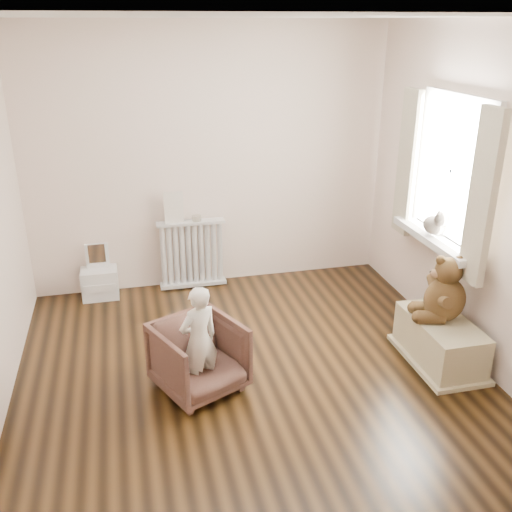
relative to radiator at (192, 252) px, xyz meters
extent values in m
cube|color=black|center=(0.23, -1.68, -0.39)|extent=(3.60, 3.60, 0.01)
cube|color=white|center=(0.23, -1.68, 2.21)|extent=(3.60, 3.60, 0.01)
cube|color=white|center=(0.23, 0.12, 0.91)|extent=(3.60, 0.02, 2.60)
cube|color=white|center=(0.23, -3.48, 0.91)|extent=(3.60, 0.02, 2.60)
cube|color=white|center=(2.03, -1.68, 0.91)|extent=(0.02, 3.60, 2.60)
cube|color=white|center=(1.99, -1.38, 1.06)|extent=(0.03, 0.90, 1.10)
cube|color=silver|center=(1.90, -1.38, 0.48)|extent=(0.22, 1.10, 0.06)
cube|color=beige|center=(1.88, -1.95, 1.00)|extent=(0.06, 0.26, 1.30)
cube|color=beige|center=(1.88, -0.81, 1.00)|extent=(0.06, 0.26, 1.30)
cube|color=silver|center=(0.00, 0.00, 0.00)|extent=(0.68, 0.13, 0.72)
cube|color=beige|center=(-0.16, 0.00, 0.49)|extent=(0.19, 0.02, 0.31)
cylinder|color=#A59E8C|center=(0.06, 0.00, 0.36)|extent=(0.09, 0.09, 0.05)
cube|color=silver|center=(-0.94, -0.03, -0.11)|extent=(0.35, 0.25, 0.55)
imported|color=#503127|center=(-0.19, -1.80, -0.12)|extent=(0.77, 0.78, 0.54)
imported|color=white|center=(-0.19, -1.85, 0.05)|extent=(0.37, 0.31, 0.85)
cube|color=#C3BA8E|center=(1.75, -1.88, -0.19)|extent=(0.42, 0.79, 0.37)
camera|label=1|loc=(-0.62, -5.40, 2.18)|focal=40.00mm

